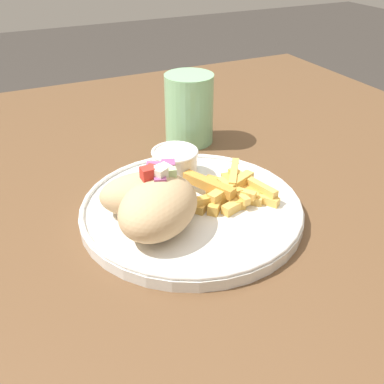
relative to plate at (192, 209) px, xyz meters
The scene contains 7 objects.
table 0.09m from the plate, 92.99° to the left, with size 1.16×1.16×0.75m.
plate is the anchor object (origin of this frame).
pita_sandwich_near 0.07m from the plate, 152.89° to the right, with size 0.14×0.13×0.07m.
pita_sandwich_far 0.07m from the plate, 162.71° to the left, with size 0.12×0.09×0.06m.
fries_pile 0.05m from the plate, ahead, with size 0.11×0.10×0.02m.
sauce_ramekin 0.08m from the plate, 81.63° to the left, with size 0.06×0.06×0.04m.
water_glass 0.22m from the plate, 65.45° to the left, with size 0.08×0.08×0.11m.
Camera 1 is at (-0.20, -0.44, 1.07)m, focal length 42.00 mm.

